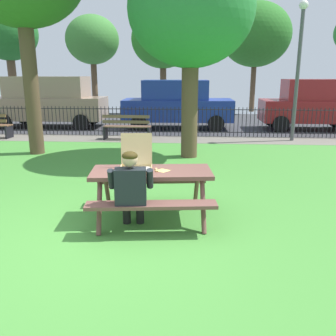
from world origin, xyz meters
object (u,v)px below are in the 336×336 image
tree_midground_right (191,11)px  parked_car_center (312,104)px  parked_car_left (177,104)px  far_tree_midleft (92,40)px  adult_at_table (131,188)px  lamp_post_walkway (299,59)px  picnic_table_foreground (152,181)px  far_tree_left (8,34)px  parked_car_far_left (49,101)px  park_bench_center (127,127)px  pizza_box_open (136,161)px  far_tree_midright (256,35)px  pizza_slice_on_table (161,170)px  far_tree_center (163,39)px

tree_midground_right → parked_car_center: (4.77, 5.20, -2.67)m
parked_car_left → far_tree_midleft: bearing=126.7°
adult_at_table → lamp_post_walkway: lamp_post_walkway is taller
picnic_table_foreground → far_tree_midleft: 17.94m
adult_at_table → tree_midground_right: (0.72, 4.86, 3.02)m
adult_at_table → parked_car_center: parked_car_center is taller
lamp_post_walkway → far_tree_left: 17.55m
far_tree_midleft → parked_car_far_left: bearing=-89.8°
adult_at_table → lamp_post_walkway: (4.15, 7.54, 1.99)m
park_bench_center → parked_car_center: (6.92, 2.74, 0.59)m
pizza_box_open → park_bench_center: (-1.41, 6.75, -0.48)m
parked_car_far_left → far_tree_left: far_tree_left is taller
pizza_box_open → parked_car_far_left: (-5.18, 9.49, 0.20)m
parked_car_far_left → park_bench_center: bearing=-36.0°
tree_midground_right → far_tree_midleft: bearing=115.6°
adult_at_table → far_tree_midright: (4.28, 17.26, 3.67)m
picnic_table_foreground → far_tree_left: (-10.56, 16.73, 3.87)m
parked_car_center → far_tree_midleft: (-10.71, 7.20, 3.08)m
pizza_box_open → adult_at_table: (0.02, -0.57, -0.24)m
tree_midground_right → far_tree_midright: (3.55, 12.40, 0.65)m
pizza_slice_on_table → lamp_post_walkway: 8.18m
pizza_box_open → far_tree_left: size_ratio=0.09×
tree_midground_right → parked_car_center: bearing=47.5°
adult_at_table → far_tree_midleft: (-5.22, 17.26, 3.44)m
park_bench_center → far_tree_midleft: (-3.80, 9.94, 3.68)m
picnic_table_foreground → lamp_post_walkway: bearing=60.7°
parked_car_center → far_tree_left: size_ratio=0.64×
picnic_table_foreground → tree_midground_right: tree_midground_right is taller
park_bench_center → far_tree_center: bearing=87.7°
tree_midground_right → far_tree_midright: 12.91m
pizza_slice_on_table → far_tree_center: size_ratio=0.04×
picnic_table_foreground → pizza_box_open: (-0.24, 0.04, 0.30)m
parked_car_far_left → far_tree_midright: (9.47, 7.20, 3.23)m
park_bench_center → tree_midground_right: tree_midground_right is taller
pizza_slice_on_table → pizza_box_open: bearing=173.9°
parked_car_left → far_tree_center: size_ratio=0.76×
pizza_box_open → far_tree_left: (-10.32, 16.69, 3.57)m
picnic_table_foreground → parked_car_far_left: bearing=119.6°
picnic_table_foreground → parked_car_far_left: 10.97m
pizza_box_open → far_tree_midleft: bearing=107.3°
lamp_post_walkway → far_tree_midright: (0.12, 9.72, 1.69)m
pizza_slice_on_table → parked_car_left: parked_car_left is taller
park_bench_center → parked_car_left: (1.58, 2.74, 0.59)m
parked_car_left → far_tree_left: bearing=145.5°
park_bench_center → far_tree_midright: size_ratio=0.26×
park_bench_center → far_tree_left: 13.95m
park_bench_center → parked_car_far_left: 4.71m
adult_at_table → far_tree_left: bearing=120.9°
parked_car_left → far_tree_left: (-10.49, 7.20, 3.46)m
far_tree_left → far_tree_midright: 14.62m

